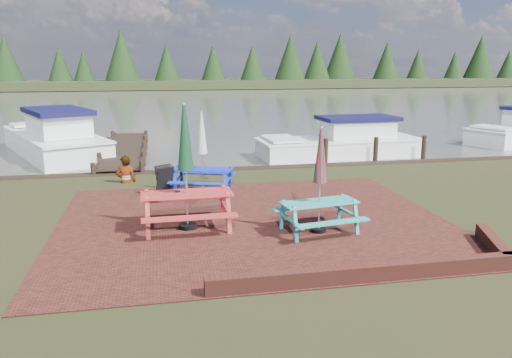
{
  "coord_description": "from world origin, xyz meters",
  "views": [
    {
      "loc": [
        -2.12,
        -10.01,
        3.67
      ],
      "look_at": [
        0.09,
        1.15,
        1.0
      ],
      "focal_mm": 35.0,
      "sensor_mm": 36.0,
      "label": 1
    }
  ],
  "objects_px": {
    "picnic_table_teal": "(319,197)",
    "boat_near": "(342,144)",
    "picnic_table_red": "(187,187)",
    "boat_jetty": "(55,140)",
    "picnic_table_blue": "(203,165)",
    "jetty": "(125,149)",
    "person": "(125,156)",
    "chalkboard": "(165,181)"
  },
  "relations": [
    {
      "from": "boat_jetty",
      "to": "chalkboard",
      "type": "bearing_deg",
      "value": -86.32
    },
    {
      "from": "chalkboard",
      "to": "boat_jetty",
      "type": "xyz_separation_m",
      "value": [
        -4.4,
        8.25,
        0.03
      ]
    },
    {
      "from": "boat_jetty",
      "to": "boat_near",
      "type": "height_order",
      "value": "boat_jetty"
    },
    {
      "from": "picnic_table_blue",
      "to": "picnic_table_red",
      "type": "bearing_deg",
      "value": -83.12
    },
    {
      "from": "picnic_table_red",
      "to": "picnic_table_blue",
      "type": "bearing_deg",
      "value": 77.52
    },
    {
      "from": "picnic_table_blue",
      "to": "boat_near",
      "type": "xyz_separation_m",
      "value": [
        6.32,
        5.5,
        -0.46
      ]
    },
    {
      "from": "picnic_table_teal",
      "to": "picnic_table_blue",
      "type": "bearing_deg",
      "value": 109.67
    },
    {
      "from": "boat_near",
      "to": "picnic_table_teal",
      "type": "bearing_deg",
      "value": 153.11
    },
    {
      "from": "picnic_table_red",
      "to": "picnic_table_blue",
      "type": "height_order",
      "value": "picnic_table_red"
    },
    {
      "from": "jetty",
      "to": "person",
      "type": "xyz_separation_m",
      "value": [
        0.34,
        -5.65,
        0.73
      ]
    },
    {
      "from": "picnic_table_teal",
      "to": "chalkboard",
      "type": "distance_m",
      "value": 5.03
    },
    {
      "from": "picnic_table_blue",
      "to": "boat_jetty",
      "type": "relative_size",
      "value": 0.29
    },
    {
      "from": "boat_near",
      "to": "person",
      "type": "distance_m",
      "value": 9.41
    },
    {
      "from": "picnic_table_blue",
      "to": "chalkboard",
      "type": "xyz_separation_m",
      "value": [
        -1.09,
        -0.17,
        -0.38
      ]
    },
    {
      "from": "picnic_table_blue",
      "to": "boat_near",
      "type": "relative_size",
      "value": 0.34
    },
    {
      "from": "chalkboard",
      "to": "boat_near",
      "type": "height_order",
      "value": "boat_near"
    },
    {
      "from": "picnic_table_red",
      "to": "jetty",
      "type": "distance_m",
      "value": 10.7
    },
    {
      "from": "picnic_table_red",
      "to": "boat_near",
      "type": "distance_m",
      "value": 11.15
    },
    {
      "from": "picnic_table_red",
      "to": "picnic_table_blue",
      "type": "distance_m",
      "value": 3.25
    },
    {
      "from": "chalkboard",
      "to": "boat_near",
      "type": "xyz_separation_m",
      "value": [
        7.41,
        5.67,
        -0.09
      ]
    },
    {
      "from": "picnic_table_teal",
      "to": "boat_jetty",
      "type": "relative_size",
      "value": 0.29
    },
    {
      "from": "picnic_table_red",
      "to": "boat_near",
      "type": "xyz_separation_m",
      "value": [
        6.96,
        8.69,
        -0.63
      ]
    },
    {
      "from": "chalkboard",
      "to": "jetty",
      "type": "xyz_separation_m",
      "value": [
        -1.5,
        7.47,
        -0.32
      ]
    },
    {
      "from": "picnic_table_red",
      "to": "chalkboard",
      "type": "bearing_deg",
      "value": 97.28
    },
    {
      "from": "picnic_table_red",
      "to": "picnic_table_teal",
      "type": "bearing_deg",
      "value": -16.76
    },
    {
      "from": "picnic_table_blue",
      "to": "jetty",
      "type": "height_order",
      "value": "picnic_table_blue"
    },
    {
      "from": "boat_jetty",
      "to": "boat_near",
      "type": "xyz_separation_m",
      "value": [
        11.8,
        -2.58,
        -0.11
      ]
    },
    {
      "from": "chalkboard",
      "to": "boat_near",
      "type": "relative_size",
      "value": 0.12
    },
    {
      "from": "picnic_table_blue",
      "to": "person",
      "type": "height_order",
      "value": "picnic_table_blue"
    },
    {
      "from": "picnic_table_red",
      "to": "boat_jetty",
      "type": "distance_m",
      "value": 12.27
    },
    {
      "from": "boat_jetty",
      "to": "person",
      "type": "xyz_separation_m",
      "value": [
        3.23,
        -6.42,
        0.38
      ]
    },
    {
      "from": "picnic_table_blue",
      "to": "picnic_table_teal",
      "type": "bearing_deg",
      "value": -43.0
    },
    {
      "from": "picnic_table_teal",
      "to": "boat_near",
      "type": "bearing_deg",
      "value": 57.33
    },
    {
      "from": "picnic_table_red",
      "to": "boat_jetty",
      "type": "bearing_deg",
      "value": 112.16
    },
    {
      "from": "picnic_table_blue",
      "to": "jetty",
      "type": "bearing_deg",
      "value": 127.78
    },
    {
      "from": "picnic_table_teal",
      "to": "picnic_table_red",
      "type": "distance_m",
      "value": 2.94
    },
    {
      "from": "boat_near",
      "to": "jetty",
      "type": "bearing_deg",
      "value": 75.27
    },
    {
      "from": "chalkboard",
      "to": "person",
      "type": "relative_size",
      "value": 0.5
    },
    {
      "from": "chalkboard",
      "to": "person",
      "type": "bearing_deg",
      "value": 87.55
    },
    {
      "from": "picnic_table_red",
      "to": "picnic_table_blue",
      "type": "xyz_separation_m",
      "value": [
        0.64,
        3.19,
        -0.16
      ]
    },
    {
      "from": "picnic_table_blue",
      "to": "jetty",
      "type": "distance_m",
      "value": 7.78
    },
    {
      "from": "picnic_table_teal",
      "to": "boat_near",
      "type": "relative_size",
      "value": 0.34
    }
  ]
}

